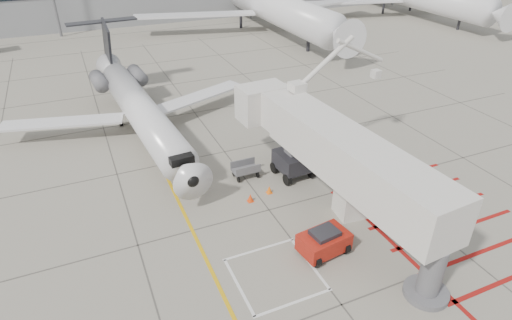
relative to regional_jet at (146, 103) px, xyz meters
name	(u,v)px	position (x,y,z in m)	size (l,w,h in m)	color
ground_plane	(300,251)	(4.89, -15.38, -3.54)	(260.00, 260.00, 0.00)	gray
regional_jet	(146,103)	(0.00, 0.00, 0.00)	(21.40, 26.99, 7.07)	silver
jet_bridge	(351,168)	(8.51, -14.17, 0.15)	(8.74, 18.44, 7.38)	silver
pushback_tug	(324,241)	(5.97, -15.93, -2.77)	(2.63, 1.64, 1.53)	#A71B10
baggage_cart	(246,170)	(5.03, -7.27, -2.96)	(1.81, 1.14, 1.14)	#5A5A60
ground_power_unit	(359,197)	(9.77, -13.73, -2.45)	(2.74, 1.60, 2.17)	silver
cone_nose	(250,198)	(4.20, -10.07, -3.26)	(0.40, 0.40, 0.55)	#EE3E0C
cone_side	(269,189)	(5.69, -9.71, -3.27)	(0.38, 0.38, 0.53)	orange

